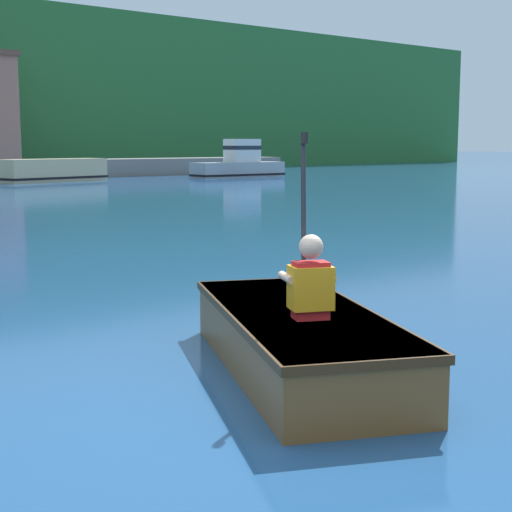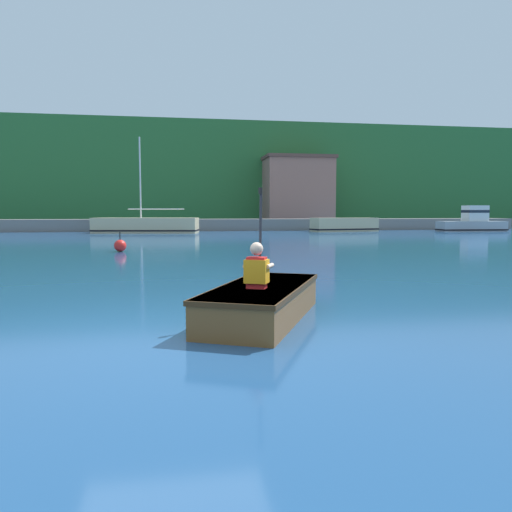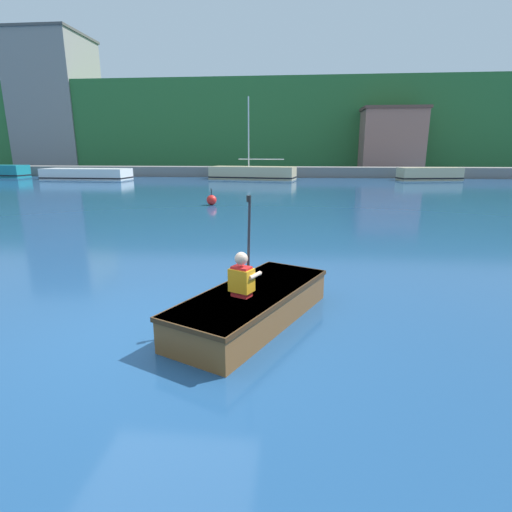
% 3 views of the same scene
% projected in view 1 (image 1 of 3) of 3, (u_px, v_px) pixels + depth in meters
% --- Properties ---
extents(ground_plane, '(300.00, 300.00, 0.00)m').
position_uv_depth(ground_plane, '(214.00, 430.00, 4.63)').
color(ground_plane, navy).
extents(moored_boat_dock_west_inner, '(5.29, 2.53, 1.01)m').
position_uv_depth(moored_boat_dock_west_inner, '(53.00, 171.00, 35.28)').
color(moored_boat_dock_west_inner, '#CCB789').
rests_on(moored_boat_dock_west_inner, ground).
extents(moored_boat_dock_center_near, '(5.06, 1.63, 1.93)m').
position_uv_depth(moored_boat_dock_center_near, '(239.00, 164.00, 39.93)').
color(moored_boat_dock_center_near, '#9EA3A8').
rests_on(moored_boat_dock_center_near, ground).
extents(rowboat_foreground, '(2.14, 2.96, 0.46)m').
position_uv_depth(rowboat_foreground, '(297.00, 336.00, 5.82)').
color(rowboat_foreground, brown).
rests_on(rowboat_foreground, ground).
extents(person_paddler, '(0.43, 0.43, 1.29)m').
position_uv_depth(person_paddler, '(310.00, 280.00, 5.45)').
color(person_paddler, red).
rests_on(person_paddler, rowboat_foreground).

